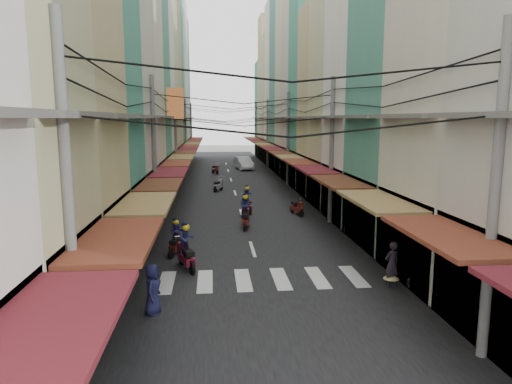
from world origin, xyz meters
TOP-DOWN VIEW (x-y plane):
  - ground at (0.00, 0.00)m, footprint 160.00×160.00m
  - road at (0.00, 20.00)m, footprint 10.00×80.00m
  - sidewalk_left at (-6.50, 20.00)m, footprint 3.00×80.00m
  - sidewalk_right at (6.50, 20.00)m, footprint 3.00×80.00m
  - crosswalk at (-0.00, -6.00)m, footprint 7.55×2.40m
  - building_row_left at (-7.92, 16.56)m, footprint 7.80×67.67m
  - building_row_right at (7.92, 16.45)m, footprint 7.80×68.98m
  - utility_poles at (0.00, 15.01)m, footprint 10.20×66.13m
  - white_car at (1.87, 30.98)m, footprint 5.48×2.87m
  - bicycle at (5.74, 0.18)m, footprint 1.62×0.77m
  - moving_scooters at (-1.01, 4.23)m, footprint 7.18×33.54m
  - parked_scooters at (4.78, -4.91)m, footprint 12.76×15.60m
  - pedestrians at (-3.68, 2.05)m, footprint 11.02×23.12m
  - market_umbrella at (6.04, -0.67)m, footprint 2.23×2.23m
  - traffic_sign at (5.27, -1.89)m, footprint 0.10×0.65m

SIDE VIEW (x-z plane):
  - ground at x=0.00m, z-range 0.00..0.00m
  - white_car at x=1.87m, z-range -0.92..0.92m
  - bicycle at x=5.74m, z-range -0.54..0.54m
  - road at x=0.00m, z-range 0.00..0.02m
  - crosswalk at x=0.00m, z-range 0.02..0.03m
  - sidewalk_left at x=-6.50m, z-range 0.00..0.06m
  - sidewalk_right at x=6.50m, z-range 0.00..0.06m
  - parked_scooters at x=4.78m, z-range -0.02..0.98m
  - moving_scooters at x=-1.01m, z-range -0.43..1.51m
  - pedestrians at x=-3.68m, z-range -0.10..2.12m
  - market_umbrella at x=6.04m, z-range 0.89..3.24m
  - traffic_sign at x=5.27m, z-range 0.68..3.63m
  - utility_poles at x=0.00m, z-range 2.49..10.69m
  - building_row_right at x=7.92m, z-range -1.89..20.71m
  - building_row_left at x=-7.92m, z-range -2.07..21.63m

